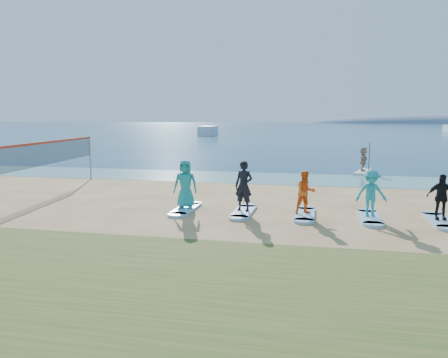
% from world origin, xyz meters
% --- Properties ---
extents(ground, '(600.00, 600.00, 0.00)m').
position_xyz_m(ground, '(0.00, 0.00, 0.00)').
color(ground, tan).
rests_on(ground, ground).
extents(shallow_water, '(600.00, 600.00, 0.00)m').
position_xyz_m(shallow_water, '(0.00, 10.50, 0.01)').
color(shallow_water, teal).
rests_on(shallow_water, ground).
extents(ocean, '(600.00, 600.00, 0.00)m').
position_xyz_m(ocean, '(0.00, 160.00, 0.01)').
color(ocean, navy).
rests_on(ocean, ground).
extents(volleyball_net, '(1.22, 9.02, 2.50)m').
position_xyz_m(volleyball_net, '(-9.59, 3.44, 1.90)').
color(volleyball_net, gray).
rests_on(volleyball_net, ground).
extents(paddleboard, '(1.43, 3.08, 0.12)m').
position_xyz_m(paddleboard, '(5.61, 14.43, 0.06)').
color(paddleboard, silver).
rests_on(paddleboard, ground).
extents(paddleboarder, '(0.57, 1.46, 1.54)m').
position_xyz_m(paddleboarder, '(5.61, 14.43, 0.89)').
color(paddleboarder, tan).
rests_on(paddleboarder, paddleboard).
extents(boat_offshore_a, '(2.77, 6.97, 1.89)m').
position_xyz_m(boat_offshore_a, '(-18.80, 69.26, 0.00)').
color(boat_offshore_a, silver).
rests_on(boat_offshore_a, ground).
extents(surfboard_0, '(0.70, 2.20, 0.09)m').
position_xyz_m(surfboard_0, '(-2.22, 0.86, 0.04)').
color(surfboard_0, '#98C4EC').
rests_on(surfboard_0, ground).
extents(student_0, '(0.97, 0.69, 1.86)m').
position_xyz_m(student_0, '(-2.22, 0.86, 1.02)').
color(student_0, teal).
rests_on(student_0, surfboard_0).
extents(surfboard_1, '(0.70, 2.20, 0.09)m').
position_xyz_m(surfboard_1, '(0.05, 0.86, 0.04)').
color(surfboard_1, '#98C4EC').
rests_on(surfboard_1, ground).
extents(student_1, '(0.77, 0.59, 1.87)m').
position_xyz_m(student_1, '(0.05, 0.86, 1.03)').
color(student_1, black).
rests_on(student_1, surfboard_1).
extents(surfboard_2, '(0.70, 2.20, 0.09)m').
position_xyz_m(surfboard_2, '(2.33, 0.86, 0.04)').
color(surfboard_2, '#98C4EC').
rests_on(surfboard_2, ground).
extents(student_2, '(0.93, 0.84, 1.56)m').
position_xyz_m(student_2, '(2.33, 0.86, 0.87)').
color(student_2, orange).
rests_on(student_2, surfboard_2).
extents(surfboard_3, '(0.70, 2.20, 0.09)m').
position_xyz_m(surfboard_3, '(4.60, 0.86, 0.04)').
color(surfboard_3, '#98C4EC').
rests_on(surfboard_3, ground).
extents(student_3, '(1.14, 0.75, 1.65)m').
position_xyz_m(student_3, '(4.60, 0.86, 0.92)').
color(student_3, teal).
rests_on(student_3, surfboard_3).
extents(surfboard_4, '(0.70, 2.20, 0.09)m').
position_xyz_m(surfboard_4, '(6.87, 0.86, 0.04)').
color(surfboard_4, '#98C4EC').
rests_on(surfboard_4, ground).
extents(student_4, '(0.92, 0.39, 1.57)m').
position_xyz_m(student_4, '(6.87, 0.86, 0.87)').
color(student_4, black).
rests_on(student_4, surfboard_4).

